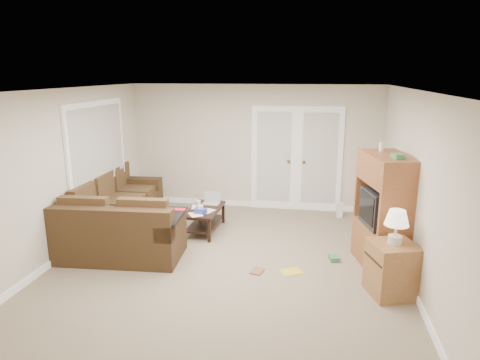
% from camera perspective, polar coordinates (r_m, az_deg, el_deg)
% --- Properties ---
extents(floor, '(5.50, 5.50, 0.00)m').
position_cam_1_polar(floor, '(6.42, -1.59, -10.92)').
color(floor, gray).
rests_on(floor, ground).
extents(ceiling, '(5.00, 5.50, 0.02)m').
position_cam_1_polar(ceiling, '(5.82, -1.76, 11.96)').
color(ceiling, white).
rests_on(ceiling, wall_back).
extents(wall_left, '(0.02, 5.50, 2.50)m').
position_cam_1_polar(wall_left, '(6.93, -22.38, 0.81)').
color(wall_left, beige).
rests_on(wall_left, floor).
extents(wall_right, '(0.02, 5.50, 2.50)m').
position_cam_1_polar(wall_right, '(6.04, 22.27, -1.04)').
color(wall_right, beige).
rests_on(wall_right, floor).
extents(wall_back, '(5.00, 0.02, 2.50)m').
position_cam_1_polar(wall_back, '(8.66, 1.92, 4.37)').
color(wall_back, beige).
rests_on(wall_back, floor).
extents(wall_front, '(5.00, 0.02, 2.50)m').
position_cam_1_polar(wall_front, '(3.50, -10.76, -11.07)').
color(wall_front, beige).
rests_on(wall_front, floor).
extents(baseboards, '(5.00, 5.50, 0.10)m').
position_cam_1_polar(baseboards, '(6.40, -1.60, -10.52)').
color(baseboards, white).
rests_on(baseboards, floor).
extents(french_doors, '(1.80, 0.05, 2.13)m').
position_cam_1_polar(french_doors, '(8.59, 7.51, 2.72)').
color(french_doors, white).
rests_on(french_doors, floor).
extents(window_left, '(0.05, 1.92, 1.42)m').
position_cam_1_polar(window_left, '(7.71, -18.48, 4.69)').
color(window_left, white).
rests_on(window_left, wall_left).
extents(sectional_sofa, '(2.09, 2.91, 0.88)m').
position_cam_1_polar(sectional_sofa, '(7.41, -15.95, -5.12)').
color(sectional_sofa, '#412D19').
rests_on(sectional_sofa, floor).
extents(coffee_table, '(0.55, 1.05, 0.70)m').
position_cam_1_polar(coffee_table, '(7.57, -4.69, -5.12)').
color(coffee_table, black).
rests_on(coffee_table, floor).
extents(tv_armoire, '(0.78, 1.12, 1.76)m').
position_cam_1_polar(tv_armoire, '(6.36, 18.73, -3.98)').
color(tv_armoire, brown).
rests_on(tv_armoire, floor).
extents(side_cabinet, '(0.66, 0.66, 1.12)m').
position_cam_1_polar(side_cabinet, '(5.74, 19.67, -10.60)').
color(side_cabinet, '#966437').
rests_on(side_cabinet, floor).
extents(space_heater, '(0.13, 0.11, 0.29)m').
position_cam_1_polar(space_heater, '(8.49, 13.18, -3.89)').
color(space_heater, silver).
rests_on(space_heater, floor).
extents(floor_magazine, '(0.36, 0.34, 0.01)m').
position_cam_1_polar(floor_magazine, '(6.19, 6.86, -12.03)').
color(floor_magazine, gold).
rests_on(floor_magazine, floor).
extents(floor_greenbox, '(0.17, 0.20, 0.07)m').
position_cam_1_polar(floor_greenbox, '(6.62, 12.40, -10.15)').
color(floor_greenbox, '#3A804A').
rests_on(floor_greenbox, floor).
extents(floor_book, '(0.21, 0.25, 0.02)m').
position_cam_1_polar(floor_book, '(6.18, 1.61, -11.92)').
color(floor_book, brown).
rests_on(floor_book, floor).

